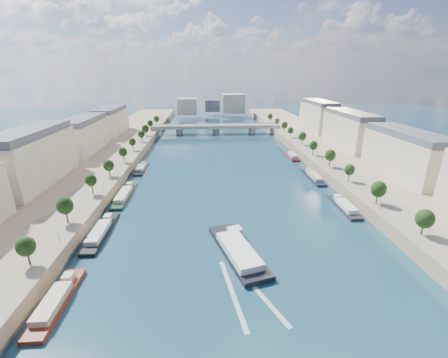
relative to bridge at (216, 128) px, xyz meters
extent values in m
plane|color=#0D283A|center=(0.00, -115.09, -5.08)|extent=(700.00, 700.00, 0.00)
cube|color=#9E8460|center=(-72.00, -115.09, -2.58)|extent=(44.00, 520.00, 5.00)
cube|color=#9E8460|center=(72.00, -115.09, -2.58)|extent=(44.00, 520.00, 5.00)
cube|color=gray|center=(-57.00, -115.09, -0.03)|extent=(14.00, 520.00, 0.10)
cube|color=gray|center=(57.00, -115.09, -0.03)|extent=(14.00, 520.00, 0.10)
cylinder|color=#382B1E|center=(-55.00, -197.09, 1.83)|extent=(0.50, 0.50, 3.82)
ellipsoid|color=black|center=(-55.00, -197.09, 5.42)|extent=(4.80, 4.80, 5.52)
cylinder|color=#382B1E|center=(-55.00, -173.09, 1.83)|extent=(0.50, 0.50, 3.82)
ellipsoid|color=black|center=(-55.00, -173.09, 5.42)|extent=(4.80, 4.80, 5.52)
cylinder|color=#382B1E|center=(-55.00, -149.09, 1.83)|extent=(0.50, 0.50, 3.82)
ellipsoid|color=black|center=(-55.00, -149.09, 5.42)|extent=(4.80, 4.80, 5.52)
cylinder|color=#382B1E|center=(-55.00, -125.09, 1.83)|extent=(0.50, 0.50, 3.82)
ellipsoid|color=black|center=(-55.00, -125.09, 5.42)|extent=(4.80, 4.80, 5.52)
cylinder|color=#382B1E|center=(-55.00, -101.09, 1.83)|extent=(0.50, 0.50, 3.82)
ellipsoid|color=black|center=(-55.00, -101.09, 5.42)|extent=(4.80, 4.80, 5.52)
cylinder|color=#382B1E|center=(-55.00, -77.09, 1.83)|extent=(0.50, 0.50, 3.82)
ellipsoid|color=black|center=(-55.00, -77.09, 5.42)|extent=(4.80, 4.80, 5.52)
cylinder|color=#382B1E|center=(-55.00, -53.09, 1.83)|extent=(0.50, 0.50, 3.82)
ellipsoid|color=black|center=(-55.00, -53.09, 5.42)|extent=(4.80, 4.80, 5.52)
cylinder|color=#382B1E|center=(-55.00, -29.09, 1.83)|extent=(0.50, 0.50, 3.82)
ellipsoid|color=black|center=(-55.00, -29.09, 5.42)|extent=(4.80, 4.80, 5.52)
cylinder|color=#382B1E|center=(-55.00, -5.09, 1.83)|extent=(0.50, 0.50, 3.82)
ellipsoid|color=black|center=(-55.00, -5.09, 5.42)|extent=(4.80, 4.80, 5.52)
cylinder|color=#382B1E|center=(-55.00, 18.91, 1.83)|extent=(0.50, 0.50, 3.82)
ellipsoid|color=black|center=(-55.00, 18.91, 5.42)|extent=(4.80, 4.80, 5.52)
cylinder|color=#382B1E|center=(55.00, -189.09, 1.83)|extent=(0.50, 0.50, 3.82)
ellipsoid|color=black|center=(55.00, -189.09, 5.42)|extent=(4.80, 4.80, 5.52)
cylinder|color=#382B1E|center=(55.00, -165.09, 1.83)|extent=(0.50, 0.50, 3.82)
ellipsoid|color=black|center=(55.00, -165.09, 5.42)|extent=(4.80, 4.80, 5.52)
cylinder|color=#382B1E|center=(55.00, -141.09, 1.83)|extent=(0.50, 0.50, 3.82)
ellipsoid|color=black|center=(55.00, -141.09, 5.42)|extent=(4.80, 4.80, 5.52)
cylinder|color=#382B1E|center=(55.00, -117.09, 1.83)|extent=(0.50, 0.50, 3.82)
ellipsoid|color=black|center=(55.00, -117.09, 5.42)|extent=(4.80, 4.80, 5.52)
cylinder|color=#382B1E|center=(55.00, -93.09, 1.83)|extent=(0.50, 0.50, 3.82)
ellipsoid|color=black|center=(55.00, -93.09, 5.42)|extent=(4.80, 4.80, 5.52)
cylinder|color=#382B1E|center=(55.00, -69.09, 1.83)|extent=(0.50, 0.50, 3.82)
ellipsoid|color=black|center=(55.00, -69.09, 5.42)|extent=(4.80, 4.80, 5.52)
cylinder|color=#382B1E|center=(55.00, -45.09, 1.83)|extent=(0.50, 0.50, 3.82)
ellipsoid|color=black|center=(55.00, -45.09, 5.42)|extent=(4.80, 4.80, 5.52)
cylinder|color=#382B1E|center=(55.00, -21.09, 1.83)|extent=(0.50, 0.50, 3.82)
ellipsoid|color=black|center=(55.00, -21.09, 5.42)|extent=(4.80, 4.80, 5.52)
cylinder|color=#382B1E|center=(55.00, 2.91, 1.83)|extent=(0.50, 0.50, 3.82)
ellipsoid|color=black|center=(55.00, 2.91, 5.42)|extent=(4.80, 4.80, 5.52)
cylinder|color=#382B1E|center=(55.00, 26.91, 1.83)|extent=(0.50, 0.50, 3.82)
ellipsoid|color=black|center=(55.00, 26.91, 5.42)|extent=(4.80, 4.80, 5.52)
cylinder|color=black|center=(-52.50, -185.09, 1.92)|extent=(0.14, 0.14, 4.00)
sphere|color=#FFE5B2|center=(-52.50, -185.09, 4.02)|extent=(0.36, 0.36, 0.36)
cylinder|color=black|center=(-52.50, -145.09, 1.92)|extent=(0.14, 0.14, 4.00)
sphere|color=#FFE5B2|center=(-52.50, -145.09, 4.02)|extent=(0.36, 0.36, 0.36)
cylinder|color=black|center=(-52.50, -105.09, 1.92)|extent=(0.14, 0.14, 4.00)
sphere|color=#FFE5B2|center=(-52.50, -105.09, 4.02)|extent=(0.36, 0.36, 0.36)
cylinder|color=black|center=(-52.50, -65.09, 1.92)|extent=(0.14, 0.14, 4.00)
sphere|color=#FFE5B2|center=(-52.50, -65.09, 4.02)|extent=(0.36, 0.36, 0.36)
cylinder|color=black|center=(-52.50, -25.09, 1.92)|extent=(0.14, 0.14, 4.00)
sphere|color=#FFE5B2|center=(-52.50, -25.09, 4.02)|extent=(0.36, 0.36, 0.36)
cylinder|color=black|center=(52.50, -170.09, 1.92)|extent=(0.14, 0.14, 4.00)
sphere|color=#FFE5B2|center=(52.50, -170.09, 4.02)|extent=(0.36, 0.36, 0.36)
cylinder|color=black|center=(52.50, -130.09, 1.92)|extent=(0.14, 0.14, 4.00)
sphere|color=#FFE5B2|center=(52.50, -130.09, 4.02)|extent=(0.36, 0.36, 0.36)
cylinder|color=black|center=(52.50, -90.09, 1.92)|extent=(0.14, 0.14, 4.00)
sphere|color=#FFE5B2|center=(52.50, -90.09, 4.02)|extent=(0.36, 0.36, 0.36)
cylinder|color=black|center=(52.50, -50.09, 1.92)|extent=(0.14, 0.14, 4.00)
sphere|color=#FFE5B2|center=(52.50, -50.09, 4.02)|extent=(0.36, 0.36, 0.36)
cylinder|color=black|center=(52.50, -10.09, 1.92)|extent=(0.14, 0.14, 4.00)
sphere|color=#FFE5B2|center=(52.50, -10.09, 4.02)|extent=(0.36, 0.36, 0.36)
cube|color=beige|center=(-85.00, -132.09, 9.92)|extent=(16.00, 52.00, 20.00)
cube|color=#474C54|center=(-85.00, -132.09, 21.52)|extent=(14.72, 50.44, 3.20)
cube|color=beige|center=(-85.00, -74.09, 9.92)|extent=(16.00, 52.00, 20.00)
cube|color=#474C54|center=(-85.00, -74.09, 21.52)|extent=(14.72, 50.44, 3.20)
cube|color=beige|center=(-85.00, -16.09, 9.92)|extent=(16.00, 52.00, 20.00)
cube|color=#474C54|center=(-85.00, -16.09, 21.52)|extent=(14.72, 50.44, 3.20)
cube|color=beige|center=(85.00, -132.09, 9.92)|extent=(16.00, 52.00, 20.00)
cube|color=#474C54|center=(85.00, -132.09, 21.52)|extent=(14.72, 50.44, 3.20)
cube|color=beige|center=(85.00, -74.09, 9.92)|extent=(16.00, 52.00, 20.00)
cube|color=#474C54|center=(85.00, -74.09, 21.52)|extent=(14.72, 50.44, 3.20)
cube|color=beige|center=(85.00, -16.09, 9.92)|extent=(16.00, 52.00, 20.00)
cube|color=#474C54|center=(85.00, -16.09, 21.52)|extent=(14.72, 50.44, 3.20)
cube|color=beige|center=(-30.00, 94.91, 8.92)|extent=(22.00, 18.00, 18.00)
cube|color=beige|center=(25.00, 104.91, 10.92)|extent=(26.00, 20.00, 22.00)
cube|color=#474C54|center=(0.00, 119.91, 6.92)|extent=(18.00, 16.00, 14.00)
cube|color=#C1B79E|center=(0.00, 0.00, 1.12)|extent=(112.00, 11.00, 2.20)
cube|color=#C1B79E|center=(0.00, -5.00, 2.62)|extent=(112.00, 0.80, 0.90)
cube|color=#C1B79E|center=(0.00, 5.00, 2.62)|extent=(112.00, 0.80, 0.90)
cylinder|color=#C1B79E|center=(-32.00, 0.00, -2.58)|extent=(6.40, 6.40, 5.00)
cylinder|color=#C1B79E|center=(0.00, 0.00, -2.58)|extent=(6.40, 6.40, 5.00)
cylinder|color=#C1B79E|center=(32.00, 0.00, -2.58)|extent=(6.40, 6.40, 5.00)
cube|color=#C1B79E|center=(-52.00, 0.00, -2.58)|extent=(6.00, 12.00, 5.00)
cube|color=#C1B79E|center=(52.00, 0.00, -2.58)|extent=(6.00, 12.00, 5.00)
cube|color=black|center=(-0.53, -186.12, -4.58)|extent=(17.04, 32.16, 2.21)
cube|color=white|center=(-0.53, -188.60, -2.48)|extent=(12.52, 21.32, 1.99)
cube|color=white|center=(-0.53, -176.85, -2.57)|extent=(5.27, 4.79, 1.80)
cube|color=silver|center=(-3.73, -203.12, -5.06)|extent=(5.28, 25.86, 0.04)
cube|color=silver|center=(2.67, -203.12, -5.06)|extent=(11.29, 24.39, 0.04)
cube|color=maroon|center=(-45.50, -204.38, -4.78)|extent=(5.00, 23.29, 1.80)
cube|color=#C1B491|center=(-45.50, -206.25, -3.08)|extent=(4.10, 12.81, 1.60)
cube|color=#C1B491|center=(-45.50, -197.40, -2.98)|extent=(2.50, 2.80, 1.80)
cube|color=black|center=(-45.50, -171.88, -4.78)|extent=(5.00, 27.50, 1.80)
cube|color=silver|center=(-45.50, -174.08, -3.08)|extent=(4.10, 15.13, 1.60)
cube|color=silver|center=(-45.50, -163.63, -2.98)|extent=(2.50, 3.30, 1.80)
cube|color=#153624|center=(-45.50, -139.23, -4.78)|extent=(5.00, 30.30, 1.80)
cube|color=beige|center=(-45.50, -141.65, -3.08)|extent=(4.10, 16.66, 1.60)
cube|color=beige|center=(-45.50, -130.14, -2.98)|extent=(2.50, 3.64, 1.80)
cube|color=#232325|center=(-45.50, -101.98, -4.78)|extent=(5.00, 21.73, 1.80)
cube|color=gray|center=(-45.50, -103.71, -3.08)|extent=(4.10, 11.95, 1.60)
cube|color=gray|center=(-45.50, -95.46, -2.98)|extent=(2.50, 2.61, 1.80)
cube|color=#28282A|center=(45.50, -157.57, -4.78)|extent=(5.00, 22.33, 1.80)
cube|color=white|center=(45.50, -159.36, -3.08)|extent=(4.10, 12.28, 1.60)
cube|color=white|center=(45.50, -150.87, -2.98)|extent=(2.50, 2.68, 1.80)
cube|color=#1A1E39|center=(45.50, -121.35, -4.78)|extent=(5.00, 25.62, 1.80)
cube|color=beige|center=(45.50, -123.40, -3.08)|extent=(4.10, 14.09, 1.60)
cube|color=beige|center=(45.50, -113.66, -2.98)|extent=(2.50, 3.07, 1.80)
cube|color=maroon|center=(45.50, -82.49, -4.78)|extent=(5.00, 18.08, 1.80)
cube|color=#ACAFB9|center=(45.50, -83.94, -3.08)|extent=(4.10, 9.94, 1.60)
cube|color=#ACAFB9|center=(45.50, -77.07, -2.98)|extent=(2.50, 2.17, 1.80)
camera|label=1|loc=(-9.64, -263.49, 46.69)|focal=24.00mm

